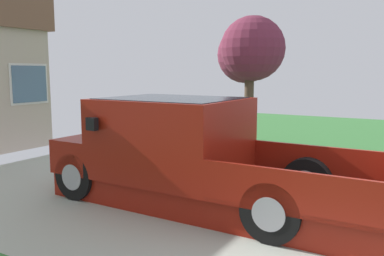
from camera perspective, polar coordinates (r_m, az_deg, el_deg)
pickup_truck at (r=6.76m, az=-1.15°, el=-3.80°), size 2.05×5.42×1.73m
person_with_hat at (r=7.92m, az=4.38°, el=-1.30°), size 0.53×0.51×1.60m
handbag at (r=7.90m, az=6.01°, el=-7.01°), size 0.38×0.18×0.44m
neighbor_tree at (r=11.15m, az=8.04°, el=10.44°), size 1.91×1.93×3.60m
wheeled_trash_bin at (r=11.49m, az=-7.28°, el=-0.17°), size 0.60×0.72×1.03m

